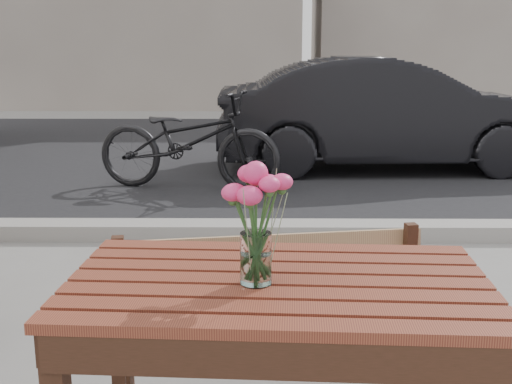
% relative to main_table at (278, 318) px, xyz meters
% --- Properties ---
extents(street, '(30.00, 8.12, 0.12)m').
position_rel_main_table_xyz_m(street, '(-0.17, 4.96, -0.61)').
color(street, black).
rests_on(street, ground).
extents(main_table, '(1.28, 0.79, 0.77)m').
position_rel_main_table_xyz_m(main_table, '(0.00, 0.00, 0.00)').
color(main_table, '#572117').
rests_on(main_table, ground).
extents(main_bench, '(1.28, 0.56, 0.77)m').
position_rel_main_table_xyz_m(main_bench, '(-0.01, 0.49, -0.17)').
color(main_bench, '#9B6E50').
rests_on(main_bench, ground).
extents(main_vase, '(0.19, 0.19, 0.36)m').
position_rel_main_table_xyz_m(main_vase, '(-0.07, -0.04, 0.35)').
color(main_vase, white).
rests_on(main_vase, main_table).
extents(parked_car, '(4.00, 1.51, 1.30)m').
position_rel_main_table_xyz_m(parked_car, '(1.42, 5.71, 0.01)').
color(parked_car, black).
rests_on(parked_car, ground).
extents(bicycle, '(2.00, 1.08, 1.00)m').
position_rel_main_table_xyz_m(bicycle, '(-0.78, 4.58, -0.14)').
color(bicycle, black).
rests_on(bicycle, ground).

